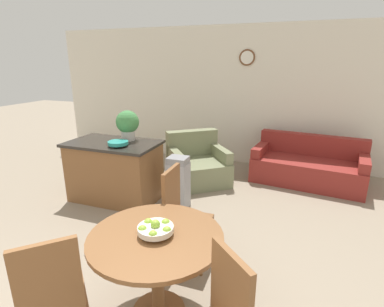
{
  "coord_description": "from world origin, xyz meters",
  "views": [
    {
      "loc": [
        1.27,
        -0.75,
        2.02
      ],
      "look_at": [
        0.08,
        2.53,
        0.95
      ],
      "focal_mm": 28.0,
      "sensor_mm": 36.0,
      "label": 1
    }
  ],
  "objects_px": {
    "dining_chair_near_left": "(52,296)",
    "teal_bowl": "(118,143)",
    "kitchen_island": "(115,171)",
    "trash_bin": "(178,183)",
    "dining_table": "(157,254)",
    "fruit_bowl": "(155,229)",
    "potted_plant": "(128,124)",
    "armchair": "(197,166)",
    "dining_chair_far_side": "(182,212)",
    "couch": "(308,167)"
  },
  "relations": [
    {
      "from": "dining_chair_near_left",
      "to": "armchair",
      "type": "distance_m",
      "value": 3.47
    },
    {
      "from": "potted_plant",
      "to": "couch",
      "type": "height_order",
      "value": "potted_plant"
    },
    {
      "from": "armchair",
      "to": "potted_plant",
      "type": "bearing_deg",
      "value": -169.55
    },
    {
      "from": "fruit_bowl",
      "to": "armchair",
      "type": "bearing_deg",
      "value": 102.78
    },
    {
      "from": "dining_table",
      "to": "dining_chair_near_left",
      "type": "distance_m",
      "value": 0.76
    },
    {
      "from": "fruit_bowl",
      "to": "trash_bin",
      "type": "height_order",
      "value": "fruit_bowl"
    },
    {
      "from": "teal_bowl",
      "to": "fruit_bowl",
      "type": "bearing_deg",
      "value": -49.45
    },
    {
      "from": "fruit_bowl",
      "to": "armchair",
      "type": "distance_m",
      "value": 2.98
    },
    {
      "from": "fruit_bowl",
      "to": "trash_bin",
      "type": "distance_m",
      "value": 1.97
    },
    {
      "from": "fruit_bowl",
      "to": "dining_chair_near_left",
      "type": "bearing_deg",
      "value": -128.0
    },
    {
      "from": "dining_table",
      "to": "kitchen_island",
      "type": "bearing_deg",
      "value": 131.75
    },
    {
      "from": "dining_table",
      "to": "couch",
      "type": "relative_size",
      "value": 0.55
    },
    {
      "from": "couch",
      "to": "kitchen_island",
      "type": "bearing_deg",
      "value": -140.63
    },
    {
      "from": "dining_chair_far_side",
      "to": "potted_plant",
      "type": "bearing_deg",
      "value": -133.01
    },
    {
      "from": "dining_table",
      "to": "couch",
      "type": "distance_m",
      "value": 3.68
    },
    {
      "from": "couch",
      "to": "armchair",
      "type": "height_order",
      "value": "armchair"
    },
    {
      "from": "dining_table",
      "to": "fruit_bowl",
      "type": "height_order",
      "value": "fruit_bowl"
    },
    {
      "from": "dining_chair_near_left",
      "to": "potted_plant",
      "type": "height_order",
      "value": "potted_plant"
    },
    {
      "from": "teal_bowl",
      "to": "kitchen_island",
      "type": "bearing_deg",
      "value": 141.81
    },
    {
      "from": "couch",
      "to": "potted_plant",
      "type": "bearing_deg",
      "value": -142.18
    },
    {
      "from": "kitchen_island",
      "to": "armchair",
      "type": "distance_m",
      "value": 1.44
    },
    {
      "from": "kitchen_island",
      "to": "armchair",
      "type": "relative_size",
      "value": 1.04
    },
    {
      "from": "kitchen_island",
      "to": "potted_plant",
      "type": "distance_m",
      "value": 0.73
    },
    {
      "from": "dining_chair_near_left",
      "to": "armchair",
      "type": "xyz_separation_m",
      "value": [
        -0.18,
        3.46,
        -0.26
      ]
    },
    {
      "from": "kitchen_island",
      "to": "potted_plant",
      "type": "height_order",
      "value": "potted_plant"
    },
    {
      "from": "dining_chair_near_left",
      "to": "trash_bin",
      "type": "height_order",
      "value": "dining_chair_near_left"
    },
    {
      "from": "trash_bin",
      "to": "couch",
      "type": "height_order",
      "value": "couch"
    },
    {
      "from": "dining_chair_near_left",
      "to": "dining_chair_far_side",
      "type": "height_order",
      "value": "same"
    },
    {
      "from": "dining_table",
      "to": "teal_bowl",
      "type": "distance_m",
      "value": 2.16
    },
    {
      "from": "dining_chair_far_side",
      "to": "trash_bin",
      "type": "relative_size",
      "value": 1.33
    },
    {
      "from": "teal_bowl",
      "to": "potted_plant",
      "type": "relative_size",
      "value": 0.63
    },
    {
      "from": "potted_plant",
      "to": "armchair",
      "type": "xyz_separation_m",
      "value": [
        0.78,
        0.9,
        -0.86
      ]
    },
    {
      "from": "dining_chair_near_left",
      "to": "teal_bowl",
      "type": "distance_m",
      "value": 2.43
    },
    {
      "from": "dining_table",
      "to": "trash_bin",
      "type": "xyz_separation_m",
      "value": [
        -0.58,
        1.83,
        -0.2
      ]
    },
    {
      "from": "teal_bowl",
      "to": "trash_bin",
      "type": "bearing_deg",
      "value": 14.55
    },
    {
      "from": "dining_chair_far_side",
      "to": "armchair",
      "type": "relative_size",
      "value": 0.78
    },
    {
      "from": "dining_chair_far_side",
      "to": "armchair",
      "type": "xyz_separation_m",
      "value": [
        -0.56,
        2.11,
        -0.26
      ]
    },
    {
      "from": "dining_chair_far_side",
      "to": "potted_plant",
      "type": "height_order",
      "value": "potted_plant"
    },
    {
      "from": "dining_chair_near_left",
      "to": "teal_bowl",
      "type": "xyz_separation_m",
      "value": [
        -0.92,
        2.22,
        0.4
      ]
    },
    {
      "from": "dining_chair_far_side",
      "to": "armchair",
      "type": "height_order",
      "value": "dining_chair_far_side"
    },
    {
      "from": "kitchen_island",
      "to": "armchair",
      "type": "bearing_deg",
      "value": 49.22
    },
    {
      "from": "fruit_bowl",
      "to": "kitchen_island",
      "type": "relative_size",
      "value": 0.21
    },
    {
      "from": "dining_table",
      "to": "dining_chair_far_side",
      "type": "bearing_deg",
      "value": 97.07
    },
    {
      "from": "dining_chair_near_left",
      "to": "couch",
      "type": "height_order",
      "value": "dining_chair_near_left"
    },
    {
      "from": "teal_bowl",
      "to": "potted_plant",
      "type": "bearing_deg",
      "value": 97.57
    },
    {
      "from": "fruit_bowl",
      "to": "potted_plant",
      "type": "xyz_separation_m",
      "value": [
        -1.43,
        1.97,
        0.34
      ]
    },
    {
      "from": "potted_plant",
      "to": "trash_bin",
      "type": "relative_size",
      "value": 0.58
    },
    {
      "from": "teal_bowl",
      "to": "couch",
      "type": "xyz_separation_m",
      "value": [
        2.55,
        1.86,
        -0.66
      ]
    },
    {
      "from": "dining_table",
      "to": "dining_chair_near_left",
      "type": "height_order",
      "value": "dining_chair_near_left"
    },
    {
      "from": "dining_chair_far_side",
      "to": "teal_bowl",
      "type": "relative_size",
      "value": 3.6
    }
  ]
}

